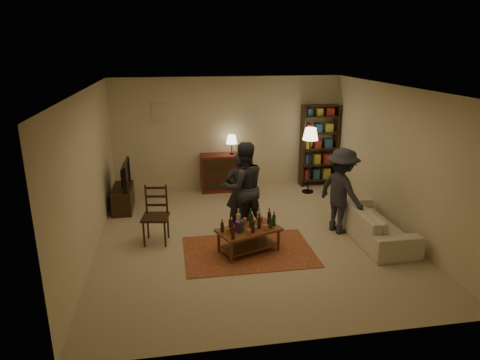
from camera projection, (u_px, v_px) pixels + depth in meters
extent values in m
plane|color=#C6B793|center=(251.00, 236.00, 7.94)|extent=(6.00, 6.00, 0.00)
plane|color=beige|center=(228.00, 133.00, 10.36)|extent=(5.50, 0.00, 5.50)
plane|color=beige|center=(89.00, 174.00, 7.11)|extent=(0.00, 6.00, 6.00)
plane|color=beige|center=(396.00, 160.00, 7.97)|extent=(0.00, 6.00, 6.00)
plane|color=beige|center=(302.00, 239.00, 4.71)|extent=(5.50, 0.00, 5.50)
plane|color=white|center=(252.00, 88.00, 7.13)|extent=(6.00, 6.00, 0.00)
cube|color=beige|center=(160.00, 112.00, 9.93)|extent=(0.35, 0.03, 0.45)
cube|color=beige|center=(252.00, 118.00, 10.33)|extent=(0.30, 0.03, 0.40)
cube|color=maroon|center=(249.00, 251.00, 7.34)|extent=(2.20, 1.50, 0.01)
cube|color=brown|center=(249.00, 230.00, 7.22)|extent=(1.17, 0.90, 0.04)
cube|color=brown|center=(249.00, 246.00, 7.31)|extent=(1.05, 0.77, 0.02)
cylinder|color=brown|center=(231.00, 253.00, 6.88)|extent=(0.05, 0.05, 0.39)
cylinder|color=brown|center=(278.00, 241.00, 7.32)|extent=(0.05, 0.05, 0.39)
cylinder|color=brown|center=(219.00, 242.00, 7.25)|extent=(0.05, 0.05, 0.39)
cylinder|color=brown|center=(264.00, 231.00, 7.69)|extent=(0.05, 0.05, 0.39)
cylinder|color=#BA662B|center=(228.00, 231.00, 7.01)|extent=(0.07, 0.07, 0.10)
cylinder|color=#BA662B|center=(249.00, 232.00, 6.98)|extent=(0.07, 0.07, 0.09)
cylinder|color=#BA662B|center=(245.00, 221.00, 7.40)|extent=(0.07, 0.07, 0.11)
cylinder|color=#BA662B|center=(265.00, 228.00, 7.16)|extent=(0.07, 0.07, 0.09)
cylinder|color=#BA662B|center=(261.00, 219.00, 7.52)|extent=(0.07, 0.07, 0.10)
cube|color=#6D389A|center=(239.00, 226.00, 7.12)|extent=(0.17, 0.16, 0.18)
cylinder|color=gray|center=(255.00, 227.00, 7.25)|extent=(0.12, 0.12, 0.03)
cube|color=#302010|center=(155.00, 217.00, 7.55)|extent=(0.52, 0.52, 0.04)
cylinder|color=#302010|center=(144.00, 235.00, 7.45)|extent=(0.04, 0.04, 0.48)
cylinder|color=#302010|center=(165.00, 234.00, 7.45)|extent=(0.04, 0.04, 0.48)
cylinder|color=#302010|center=(148.00, 226.00, 7.80)|extent=(0.04, 0.04, 0.48)
cylinder|color=#302010|center=(168.00, 226.00, 7.80)|extent=(0.04, 0.04, 0.48)
cube|color=#302010|center=(156.00, 198.00, 7.64)|extent=(0.37, 0.08, 0.54)
cube|color=#302010|center=(123.00, 198.00, 9.18)|extent=(0.40, 1.00, 0.50)
imported|color=black|center=(122.00, 175.00, 9.02)|extent=(0.13, 0.97, 0.56)
cube|color=maroon|center=(222.00, 173.00, 10.34)|extent=(1.00, 0.48, 0.90)
cube|color=#302010|center=(223.00, 185.00, 10.17)|extent=(0.92, 0.02, 0.22)
cube|color=#302010|center=(223.00, 174.00, 10.09)|extent=(0.92, 0.02, 0.22)
cube|color=#302010|center=(223.00, 164.00, 10.01)|extent=(0.92, 0.02, 0.22)
cylinder|color=#302010|center=(232.00, 153.00, 10.23)|extent=(0.12, 0.12, 0.04)
cylinder|color=#302010|center=(232.00, 148.00, 10.19)|extent=(0.02, 0.02, 0.22)
cone|color=#FFE5B2|center=(232.00, 139.00, 10.13)|extent=(0.26, 0.26, 0.20)
cube|color=#302010|center=(302.00, 147.00, 10.54)|extent=(0.04, 0.34, 2.00)
cube|color=#302010|center=(335.00, 145.00, 10.68)|extent=(0.04, 0.34, 2.00)
cube|color=#302010|center=(317.00, 179.00, 10.86)|extent=(0.90, 0.34, 0.03)
cube|color=#302010|center=(318.00, 164.00, 10.74)|extent=(0.90, 0.34, 0.03)
cube|color=#302010|center=(319.00, 148.00, 10.62)|extent=(0.90, 0.34, 0.03)
cube|color=#302010|center=(320.00, 132.00, 10.50)|extent=(0.90, 0.34, 0.03)
cube|color=#302010|center=(321.00, 116.00, 10.38)|extent=(0.90, 0.34, 0.03)
cube|color=#302010|center=(321.00, 106.00, 10.31)|extent=(0.90, 0.34, 0.03)
cube|color=maroon|center=(306.00, 174.00, 10.77)|extent=(0.12, 0.22, 0.26)
cube|color=navy|center=(315.00, 173.00, 10.81)|extent=(0.15, 0.22, 0.26)
cube|color=#A1A336|center=(326.00, 173.00, 10.86)|extent=(0.18, 0.22, 0.26)
cube|color=navy|center=(307.00, 159.00, 10.66)|extent=(0.12, 0.22, 0.24)
cube|color=#A1A336|center=(316.00, 158.00, 10.70)|extent=(0.15, 0.22, 0.24)
cube|color=maroon|center=(327.00, 158.00, 10.74)|extent=(0.18, 0.22, 0.24)
cube|color=#A1A336|center=(307.00, 144.00, 10.54)|extent=(0.12, 0.22, 0.22)
cube|color=maroon|center=(317.00, 143.00, 10.58)|extent=(0.15, 0.22, 0.22)
cube|color=navy|center=(328.00, 143.00, 10.62)|extent=(0.18, 0.22, 0.22)
cube|color=maroon|center=(308.00, 128.00, 10.42)|extent=(0.12, 0.22, 0.20)
cube|color=navy|center=(318.00, 128.00, 10.46)|extent=(0.15, 0.22, 0.20)
cube|color=#A1A336|center=(329.00, 127.00, 10.50)|extent=(0.18, 0.22, 0.20)
cube|color=navy|center=(309.00, 112.00, 10.31)|extent=(0.12, 0.22, 0.18)
cube|color=#A1A336|center=(319.00, 112.00, 10.34)|extent=(0.15, 0.22, 0.18)
cube|color=maroon|center=(330.00, 111.00, 10.39)|extent=(0.18, 0.22, 0.18)
cylinder|color=black|center=(308.00, 191.00, 10.33)|extent=(0.28, 0.28, 0.03)
cylinder|color=black|center=(309.00, 164.00, 10.12)|extent=(0.03, 0.03, 1.38)
cone|color=#FFE5B2|center=(311.00, 134.00, 9.90)|extent=(0.36, 0.36, 0.28)
imported|color=beige|center=(373.00, 222.00, 7.82)|extent=(0.81, 2.08, 0.61)
imported|color=#24232A|center=(240.00, 191.00, 8.04)|extent=(0.56, 0.36, 1.52)
imported|color=#292A32|center=(243.00, 187.00, 7.94)|extent=(0.94, 0.79, 1.73)
imported|color=#292931|center=(341.00, 191.00, 7.92)|extent=(0.96, 1.20, 1.62)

